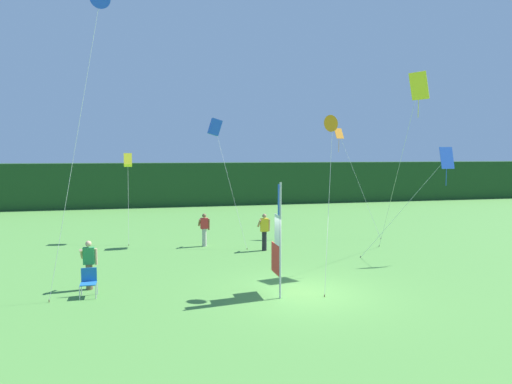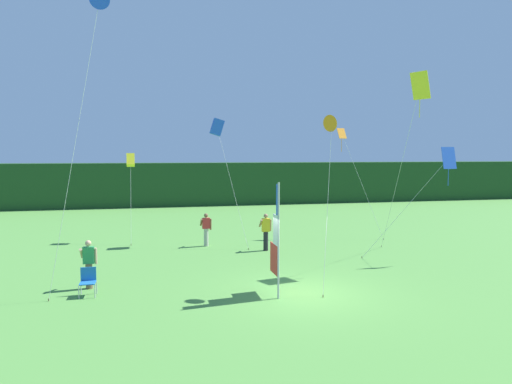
# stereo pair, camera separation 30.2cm
# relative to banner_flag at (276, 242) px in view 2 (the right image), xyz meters

# --- Properties ---
(ground_plane) EXTENTS (120.00, 120.00, 0.00)m
(ground_plane) POSITION_rel_banner_flag_xyz_m (0.86, 0.06, -1.75)
(ground_plane) COLOR #518E3D
(distant_treeline) EXTENTS (80.00, 2.40, 3.73)m
(distant_treeline) POSITION_rel_banner_flag_xyz_m (0.86, 27.58, 0.11)
(distant_treeline) COLOR #1E421E
(distant_treeline) RESTS_ON ground
(banner_flag) EXTENTS (0.06, 1.03, 3.66)m
(banner_flag) POSITION_rel_banner_flag_xyz_m (0.00, 0.00, 0.00)
(banner_flag) COLOR #B7B7BC
(banner_flag) RESTS_ON ground
(person_near_banner) EXTENTS (0.55, 0.48, 1.65)m
(person_near_banner) POSITION_rel_banner_flag_xyz_m (-5.93, 2.16, -0.88)
(person_near_banner) COLOR brown
(person_near_banner) RESTS_ON ground
(person_mid_field) EXTENTS (0.55, 0.48, 1.62)m
(person_mid_field) POSITION_rel_banner_flag_xyz_m (-1.23, 8.67, -0.89)
(person_mid_field) COLOR #B7B2A3
(person_mid_field) RESTS_ON ground
(person_far_left) EXTENTS (0.55, 0.48, 1.74)m
(person_far_left) POSITION_rel_banner_flag_xyz_m (1.38, 6.98, -0.82)
(person_far_left) COLOR black
(person_far_left) RESTS_ON ground
(folding_chair) EXTENTS (0.51, 0.51, 0.89)m
(folding_chair) POSITION_rel_banner_flag_xyz_m (-5.87, 1.35, -1.24)
(folding_chair) COLOR #BCBCC1
(folding_chair) RESTS_ON ground
(kite_yellow_box_0) EXTENTS (0.42, 1.95, 4.57)m
(kite_yellow_box_0) POSITION_rel_banner_flag_xyz_m (-4.84, 11.27, 2.44)
(kite_yellow_box_0) COLOR brown
(kite_yellow_box_0) RESTS_ON ground
(kite_blue_diamond_1) EXTENTS (3.60, 1.42, 4.82)m
(kite_blue_diamond_1) POSITION_rel_banner_flag_xyz_m (8.21, 3.27, 2.43)
(kite_blue_diamond_1) COLOR brown
(kite_blue_diamond_1) RESTS_ON ground
(kite_orange_delta_2) EXTENTS (0.99, 1.56, 5.86)m
(kite_orange_delta_2) POSITION_rel_banner_flag_xyz_m (2.12, 0.72, 3.77)
(kite_orange_delta_2) COLOR brown
(kite_orange_delta_2) RESTS_ON ground
(kite_blue_box_3) EXTENTS (1.53, 2.67, 6.34)m
(kite_blue_box_3) POSITION_rel_banner_flag_xyz_m (-0.50, 9.70, 4.11)
(kite_blue_box_3) COLOR brown
(kite_blue_box_3) RESTS_ON ground
(kite_orange_diamond_4) EXTENTS (1.91, 2.12, 5.94)m
(kite_orange_diamond_4) POSITION_rel_banner_flag_xyz_m (6.60, 10.11, 3.46)
(kite_orange_diamond_4) COLOR brown
(kite_orange_diamond_4) RESTS_ON ground
(kite_yellow_diamond_5) EXTENTS (0.87, 4.37, 7.72)m
(kite_yellow_diamond_5) POSITION_rel_banner_flag_xyz_m (6.53, 2.73, 5.17)
(kite_yellow_diamond_5) COLOR brown
(kite_yellow_diamond_5) RESTS_ON ground
(kite_blue_delta_6) EXTENTS (2.00, 1.00, 9.71)m
(kite_blue_delta_6) POSITION_rel_banner_flag_xyz_m (-5.36, 1.80, 7.56)
(kite_blue_delta_6) COLOR brown
(kite_blue_delta_6) RESTS_ON ground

